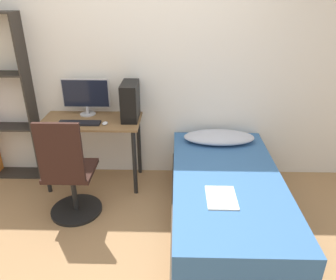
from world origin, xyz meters
TOP-DOWN VIEW (x-y plane):
  - ground_plane at (0.00, 0.00)m, footprint 14.00×14.00m
  - wall_back at (0.00, 1.51)m, footprint 8.00×0.05m
  - desk at (-0.53, 1.22)m, footprint 1.05×0.53m
  - office_chair at (-0.62, 0.60)m, footprint 0.51×0.51m
  - bed at (0.85, 0.51)m, footprint 1.00×1.96m
  - pillow at (0.85, 1.23)m, footprint 0.76×0.36m
  - magazine at (0.75, 0.18)m, footprint 0.24×0.32m
  - monitor at (-0.60, 1.39)m, footprint 0.52×0.17m
  - keyboard at (-0.62, 1.11)m, footprint 0.43×0.13m
  - pc_tower at (-0.11, 1.29)m, footprint 0.17×0.36m
  - mouse at (-0.36, 1.11)m, footprint 0.06×0.09m

SIDE VIEW (x-z plane):
  - ground_plane at x=0.00m, z-range 0.00..0.00m
  - bed at x=0.85m, z-range 0.00..0.52m
  - office_chair at x=-0.62m, z-range -0.11..0.94m
  - magazine at x=0.75m, z-range 0.53..0.54m
  - pillow at x=0.85m, z-range 0.53..0.64m
  - desk at x=-0.53m, z-range 0.25..1.02m
  - keyboard at x=-0.62m, z-range 0.77..0.79m
  - mouse at x=-0.36m, z-range 0.77..0.79m
  - pc_tower at x=-0.11m, z-range 0.77..1.16m
  - monitor at x=-0.60m, z-range 0.79..1.19m
  - wall_back at x=0.00m, z-range 0.00..2.50m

